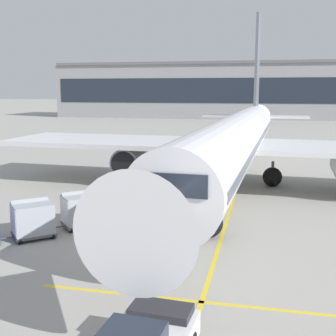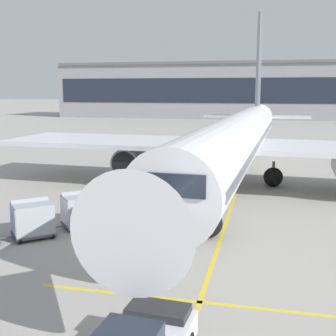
# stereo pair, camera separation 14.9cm
# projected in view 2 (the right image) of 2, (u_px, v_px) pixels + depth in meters

# --- Properties ---
(ground_plane) EXTENTS (600.00, 600.00, 0.00)m
(ground_plane) POSITION_uv_depth(u_px,v_px,m) (129.00, 244.00, 21.45)
(ground_plane) COLOR #9E9B93
(parked_airplane) EXTENTS (37.40, 47.04, 15.77)m
(parked_airplane) POSITION_uv_depth(u_px,v_px,m) (238.00, 139.00, 33.25)
(parked_airplane) COLOR white
(parked_airplane) RESTS_ON ground
(belt_loader) EXTENTS (4.93, 4.49, 2.70)m
(belt_loader) POSITION_uv_depth(u_px,v_px,m) (145.00, 204.00, 25.77)
(belt_loader) COLOR gold
(belt_loader) RESTS_ON ground
(baggage_cart_lead) EXTENTS (2.57, 2.53, 1.91)m
(baggage_cart_lead) POSITION_uv_depth(u_px,v_px,m) (81.00, 209.00, 23.93)
(baggage_cart_lead) COLOR #515156
(baggage_cart_lead) RESTS_ON ground
(baggage_cart_second) EXTENTS (2.57, 2.53, 1.91)m
(baggage_cart_second) POSITION_uv_depth(u_px,v_px,m) (32.00, 218.00, 22.22)
(baggage_cart_second) COLOR #515156
(baggage_cart_second) RESTS_ON ground
(ground_crew_by_loader) EXTENTS (0.56, 0.32, 1.74)m
(ground_crew_by_loader) POSITION_uv_depth(u_px,v_px,m) (113.00, 210.00, 23.66)
(ground_crew_by_loader) COLOR #333847
(ground_crew_by_loader) RESTS_ON ground
(ground_crew_by_carts) EXTENTS (0.42, 0.47, 1.74)m
(ground_crew_by_carts) POSITION_uv_depth(u_px,v_px,m) (71.00, 204.00, 24.96)
(ground_crew_by_carts) COLOR #333847
(ground_crew_by_carts) RESTS_ON ground
(ground_crew_marshaller) EXTENTS (0.36, 0.54, 1.74)m
(ground_crew_marshaller) POSITION_uv_depth(u_px,v_px,m) (148.00, 207.00, 24.32)
(ground_crew_marshaller) COLOR #514C42
(ground_crew_marshaller) RESTS_ON ground
(safety_cone_engine_keepout) EXTENTS (0.64, 0.64, 0.73)m
(safety_cone_engine_keepout) POSITION_uv_depth(u_px,v_px,m) (148.00, 193.00, 30.54)
(safety_cone_engine_keepout) COLOR black
(safety_cone_engine_keepout) RESTS_ON ground
(safety_cone_wingtip) EXTENTS (0.61, 0.61, 0.69)m
(safety_cone_wingtip) POSITION_uv_depth(u_px,v_px,m) (165.00, 184.00, 33.28)
(safety_cone_wingtip) COLOR black
(safety_cone_wingtip) RESTS_ON ground
(safety_cone_nose_mark) EXTENTS (0.70, 0.70, 0.78)m
(safety_cone_nose_mark) POSITION_uv_depth(u_px,v_px,m) (144.00, 181.00, 34.43)
(safety_cone_nose_mark) COLOR black
(safety_cone_nose_mark) RESTS_ON ground
(apron_guidance_line_lead_in) EXTENTS (0.20, 110.00, 0.01)m
(apron_guidance_line_lead_in) POSITION_uv_depth(u_px,v_px,m) (237.00, 190.00, 33.01)
(apron_guidance_line_lead_in) COLOR yellow
(apron_guidance_line_lead_in) RESTS_ON ground
(apron_guidance_line_stop_bar) EXTENTS (12.00, 0.20, 0.01)m
(apron_guidance_line_stop_bar) POSITION_uv_depth(u_px,v_px,m) (196.00, 302.00, 15.57)
(apron_guidance_line_stop_bar) COLOR yellow
(apron_guidance_line_stop_bar) RESTS_ON ground
(terminal_building) EXTENTS (90.70, 17.22, 14.44)m
(terminal_building) POSITION_uv_depth(u_px,v_px,m) (229.00, 91.00, 116.46)
(terminal_building) COLOR #939399
(terminal_building) RESTS_ON ground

